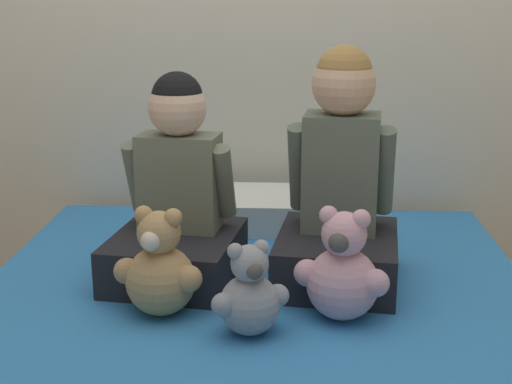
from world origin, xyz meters
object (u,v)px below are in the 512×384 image
(teddy_bear_held_by_left_child, at_px, (160,270))
(teddy_bear_held_by_right_child, at_px, (343,273))
(child_on_left, at_px, (177,204))
(pillow_at_headboard, at_px, (264,209))
(bed, at_px, (253,382))
(child_on_right, at_px, (340,191))
(teddy_bear_between_children, at_px, (249,296))

(teddy_bear_held_by_left_child, relative_size, teddy_bear_held_by_right_child, 0.98)
(child_on_left, xyz_separation_m, pillow_at_headboard, (0.23, 0.49, -0.16))
(teddy_bear_held_by_left_child, xyz_separation_m, pillow_at_headboard, (0.24, 0.76, -0.07))
(teddy_bear_held_by_right_child, relative_size, pillow_at_headboard, 0.52)
(teddy_bear_held_by_right_child, bearing_deg, bed, -167.26)
(child_on_right, relative_size, teddy_bear_between_children, 2.82)
(child_on_left, height_order, pillow_at_headboard, child_on_left)
(child_on_left, xyz_separation_m, teddy_bear_between_children, (0.23, -0.37, -0.12))
(teddy_bear_held_by_left_child, height_order, teddy_bear_held_by_right_child, teddy_bear_held_by_right_child)
(bed, height_order, teddy_bear_between_children, teddy_bear_between_children)
(teddy_bear_held_by_right_child, distance_m, teddy_bear_between_children, 0.25)
(teddy_bear_held_by_right_child, relative_size, teddy_bear_between_children, 1.24)
(teddy_bear_held_by_left_child, xyz_separation_m, teddy_bear_held_by_right_child, (0.47, -0.00, 0.00))
(child_on_left, bearing_deg, teddy_bear_held_by_right_child, -22.37)
(child_on_right, relative_size, teddy_bear_held_by_right_child, 2.27)
(bed, xyz_separation_m, child_on_right, (0.24, 0.25, 0.47))
(teddy_bear_held_by_left_child, bearing_deg, child_on_left, 103.31)
(teddy_bear_held_by_left_child, relative_size, pillow_at_headboard, 0.51)
(teddy_bear_held_by_left_child, bearing_deg, teddy_bear_held_by_right_child, 14.16)
(child_on_left, bearing_deg, bed, -38.63)
(child_on_left, distance_m, pillow_at_headboard, 0.57)
(child_on_left, relative_size, teddy_bear_held_by_left_child, 2.06)
(bed, bearing_deg, teddy_bear_held_by_left_child, -174.36)
(child_on_left, bearing_deg, pillow_at_headboard, 72.38)
(pillow_at_headboard, bearing_deg, child_on_right, -64.23)
(teddy_bear_held_by_right_child, bearing_deg, child_on_right, 107.76)
(child_on_left, bearing_deg, teddy_bear_between_children, -50.15)
(bed, relative_size, child_on_left, 3.12)
(child_on_left, relative_size, child_on_right, 0.89)
(teddy_bear_held_by_left_child, relative_size, teddy_bear_between_children, 1.22)
(child_on_right, bearing_deg, pillow_at_headboard, 122.94)
(teddy_bear_between_children, bearing_deg, child_on_left, 97.18)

